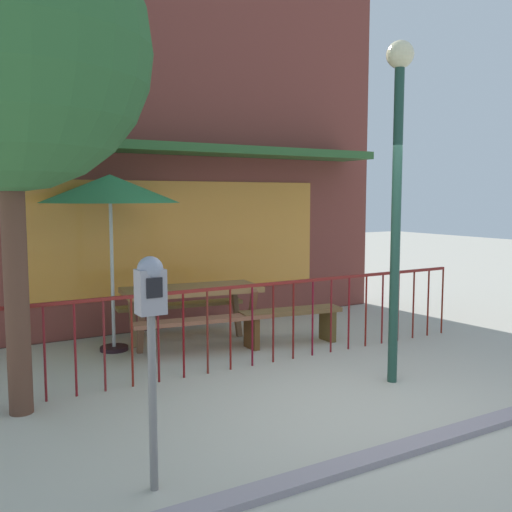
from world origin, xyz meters
TOP-DOWN VIEW (x-y plane):
  - ground at (0.00, 0.00)m, footprint 40.00×40.00m
  - pub_storefront at (0.00, 4.22)m, footprint 7.21×1.30m
  - patio_fence_front at (-0.00, 1.65)m, footprint 6.08×0.04m
  - picnic_table_left at (-0.34, 2.91)m, footprint 1.97×1.59m
  - patio_umbrella at (-1.33, 3.15)m, footprint 1.73×1.73m
  - patio_bench at (0.79, 2.24)m, footprint 1.43×0.53m
  - parking_meter_near at (-2.15, -0.47)m, footprint 0.18×0.17m
  - street_tree at (-2.71, 1.46)m, footprint 2.52×2.52m
  - street_lamp at (0.86, 0.40)m, footprint 0.28×0.28m
  - curb_edge at (0.00, -0.92)m, footprint 10.10×0.20m

SIDE VIEW (x-z plane):
  - ground at x=0.00m, z-range 0.00..0.00m
  - curb_edge at x=0.00m, z-range -0.06..0.06m
  - patio_bench at x=0.79m, z-range 0.11..0.59m
  - picnic_table_left at x=-0.34m, z-range 0.21..1.01m
  - patio_fence_front at x=0.00m, z-range 0.18..1.15m
  - parking_meter_near at x=-2.15m, z-range 0.43..2.02m
  - patio_umbrella at x=-1.33m, z-range 0.93..3.18m
  - street_lamp at x=0.86m, z-range 0.58..4.12m
  - pub_storefront at x=0.00m, z-range -0.02..5.60m
  - street_tree at x=-2.71m, z-range 0.99..5.51m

